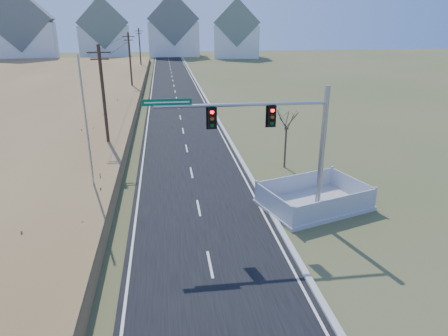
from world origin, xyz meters
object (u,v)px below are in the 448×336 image
flagpole (89,148)px  bare_tree (287,119)px  fence_enclosure (314,202)px  traffic_signal_mast (288,144)px  open_sign (314,214)px

flagpole → bare_tree: bearing=18.2°
fence_enclosure → bare_tree: bare_tree is taller
traffic_signal_mast → fence_enclosure: size_ratio=1.35×
fence_enclosure → flagpole: flagpole is taller
fence_enclosure → flagpole: (-13.29, 2.54, 3.31)m
fence_enclosure → open_sign: bearing=-126.0°
traffic_signal_mast → bare_tree: (2.63, 8.69, -0.82)m
open_sign → flagpole: 13.80m
flagpole → traffic_signal_mast: bearing=-21.3°
traffic_signal_mast → flagpole: 11.75m
traffic_signal_mast → bare_tree: 9.11m
traffic_signal_mast → flagpole: bearing=159.9°
fence_enclosure → bare_tree: (0.23, 6.98, 3.56)m
flagpole → bare_tree: size_ratio=1.89×
traffic_signal_mast → open_sign: 4.75m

